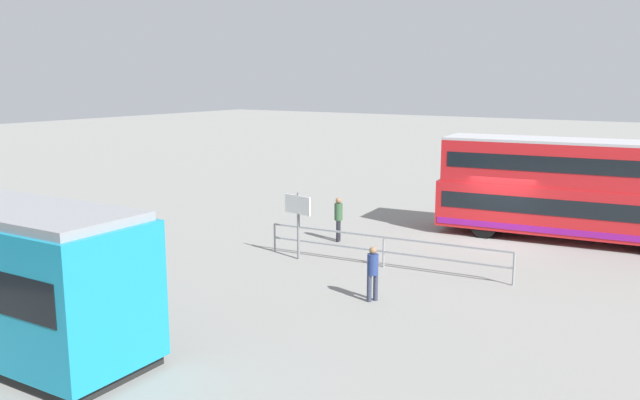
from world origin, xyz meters
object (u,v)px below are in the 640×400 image
pedestrian_near_railing (338,216)px  pedestrian_crossing (373,270)px  double_decker_bus (576,190)px  info_sign (298,213)px

pedestrian_near_railing → pedestrian_crossing: (-4.48, 5.48, -0.08)m
double_decker_bus → pedestrian_crossing: size_ratio=6.66×
double_decker_bus → pedestrian_near_railing: bearing=33.5°
pedestrian_near_railing → pedestrian_crossing: size_ratio=1.08×
pedestrian_near_railing → double_decker_bus: bearing=-146.5°
info_sign → pedestrian_near_railing: bearing=-87.0°
pedestrian_near_railing → pedestrian_crossing: pedestrian_near_railing is taller
pedestrian_near_railing → pedestrian_crossing: bearing=129.2°
pedestrian_near_railing → info_sign: bearing=93.0°
pedestrian_near_railing → info_sign: info_sign is taller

